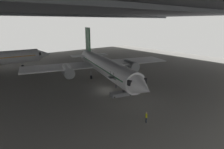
# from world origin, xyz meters

# --- Properties ---
(ground_plane) EXTENTS (110.00, 110.00, 0.00)m
(ground_plane) POSITION_xyz_m (0.00, 0.00, 0.00)
(ground_plane) COLOR gray
(hangar_structure) EXTENTS (121.00, 99.00, 16.74)m
(hangar_structure) POSITION_xyz_m (-0.10, 13.76, 16.10)
(hangar_structure) COLOR #4C4F54
(hangar_structure) RESTS_ON ground_plane
(airplane_main) EXTENTS (36.30, 36.78, 11.67)m
(airplane_main) POSITION_xyz_m (3.23, 6.06, 3.49)
(airplane_main) COLOR white
(airplane_main) RESTS_ON ground_plane
(boarding_stairs) EXTENTS (4.46, 2.52, 4.70)m
(boarding_stairs) POSITION_xyz_m (-0.25, -3.72, 0.74)
(boarding_stairs) COLOR slate
(boarding_stairs) RESTS_ON ground_plane
(crew_worker_near_nose) EXTENTS (0.40, 0.43, 1.56)m
(crew_worker_near_nose) POSITION_xyz_m (-4.13, -13.43, 0.88)
(crew_worker_near_nose) COLOR #232838
(crew_worker_near_nose) RESTS_ON ground_plane
(crew_worker_by_stairs) EXTENTS (0.37, 0.49, 1.67)m
(crew_worker_by_stairs) POSITION_xyz_m (1.91, 0.17, 0.95)
(crew_worker_by_stairs) COLOR #232838
(crew_worker_by_stairs) RESTS_ON ground_plane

